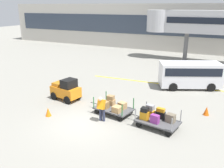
# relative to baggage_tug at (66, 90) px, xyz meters

# --- Properties ---
(ground_plane) EXTENTS (120.00, 120.00, 0.00)m
(ground_plane) POSITION_rel_baggage_tug_xyz_m (3.20, -2.60, -0.75)
(ground_plane) COLOR gray
(apron_lead_line) EXTENTS (14.40, 1.12, 0.01)m
(apron_lead_line) POSITION_rel_baggage_tug_xyz_m (5.92, 6.74, -0.75)
(apron_lead_line) COLOR yellow
(apron_lead_line) RESTS_ON ground_plane
(terminal_building) EXTENTS (61.25, 2.51, 6.78)m
(terminal_building) POSITION_rel_baggage_tug_xyz_m (3.20, 23.38, 2.64)
(terminal_building) COLOR #BCB7AD
(terminal_building) RESTS_ON ground_plane
(jet_bridge) EXTENTS (15.17, 3.00, 5.97)m
(jet_bridge) POSITION_rel_baggage_tug_xyz_m (7.05, 17.39, 3.86)
(jet_bridge) COLOR #B7B7BC
(jet_bridge) RESTS_ON ground_plane
(baggage_tug) EXTENTS (2.25, 1.52, 1.58)m
(baggage_tug) POSITION_rel_baggage_tug_xyz_m (0.00, 0.00, 0.00)
(baggage_tug) COLOR orange
(baggage_tug) RESTS_ON ground_plane
(baggage_cart_lead) EXTENTS (3.08, 1.75, 1.10)m
(baggage_cart_lead) POSITION_rel_baggage_tug_xyz_m (4.09, -0.66, -0.26)
(baggage_cart_lead) COLOR #4C4C4F
(baggage_cart_lead) RESTS_ON ground_plane
(baggage_cart_middle) EXTENTS (3.08, 1.75, 1.12)m
(baggage_cart_middle) POSITION_rel_baggage_tug_xyz_m (6.97, -1.08, -0.21)
(baggage_cart_middle) COLOR #4C4C4F
(baggage_cart_middle) RESTS_ON ground_plane
(baggage_handler) EXTENTS (0.42, 0.45, 1.56)m
(baggage_handler) POSITION_rel_baggage_tug_xyz_m (3.93, -1.87, 0.11)
(baggage_handler) COLOR #2D334C
(baggage_handler) RESTS_ON ground_plane
(shuttle_van) EXTENTS (5.15, 3.75, 2.10)m
(shuttle_van) POSITION_rel_baggage_tug_xyz_m (7.43, 6.69, 0.48)
(shuttle_van) COLOR silver
(shuttle_van) RESTS_ON ground_plane
(safety_cone_near) EXTENTS (0.36, 0.36, 0.55)m
(safety_cone_near) POSITION_rel_baggage_tug_xyz_m (9.33, 1.76, -0.48)
(safety_cone_near) COLOR #EA590F
(safety_cone_near) RESTS_ON ground_plane
(safety_cone_far) EXTENTS (0.36, 0.36, 0.55)m
(safety_cone_far) POSITION_rel_baggage_tug_xyz_m (0.66, -2.72, -0.48)
(safety_cone_far) COLOR orange
(safety_cone_far) RESTS_ON ground_plane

